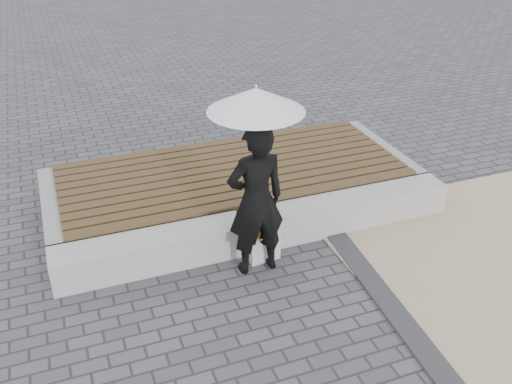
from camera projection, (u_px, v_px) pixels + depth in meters
ground at (322, 325)px, 5.80m from camera, size 80.00×80.00×0.00m
edging_band at (414, 338)px, 5.61m from camera, size 0.61×5.20×0.04m
seating_ledge at (264, 228)px, 7.01m from camera, size 5.00×0.45×0.40m
timber_platform at (232, 184)px, 7.98m from camera, size 5.00×2.00×0.40m
timber_decking at (232, 170)px, 7.88m from camera, size 4.60×2.00×0.04m
woman at (256, 201)px, 6.20m from camera, size 0.66×0.44×1.78m
parasol at (256, 100)px, 5.64m from camera, size 0.99×0.99×1.26m
handbag at (249, 217)px, 6.64m from camera, size 0.30×0.15×0.20m
canvas_tote at (264, 245)px, 6.69m from camera, size 0.38×0.19×0.39m
magazine at (265, 233)px, 6.55m from camera, size 0.29×0.23×0.01m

